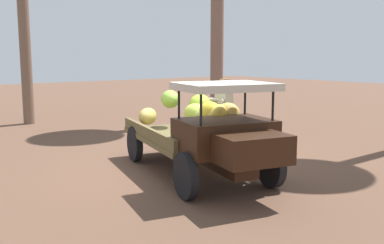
# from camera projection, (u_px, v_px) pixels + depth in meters

# --- Properties ---
(ground_plane) EXTENTS (60.00, 60.00, 0.00)m
(ground_plane) POSITION_uv_depth(u_px,v_px,m) (180.00, 167.00, 8.95)
(ground_plane) COLOR brown
(truck) EXTENTS (4.66, 2.61, 1.82)m
(truck) POSITION_uv_depth(u_px,v_px,m) (207.00, 130.00, 8.08)
(truck) COLOR black
(truck) RESTS_ON ground
(farmer) EXTENTS (0.53, 0.47, 1.73)m
(farmer) POSITION_uv_depth(u_px,v_px,m) (224.00, 111.00, 10.22)
(farmer) COLOR #3F3D48
(farmer) RESTS_ON ground
(loose_banana_bunch) EXTENTS (0.52, 0.67, 0.38)m
(loose_banana_bunch) POSITION_uv_depth(u_px,v_px,m) (239.00, 141.00, 10.71)
(loose_banana_bunch) COLOR #8AB23D
(loose_banana_bunch) RESTS_ON ground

